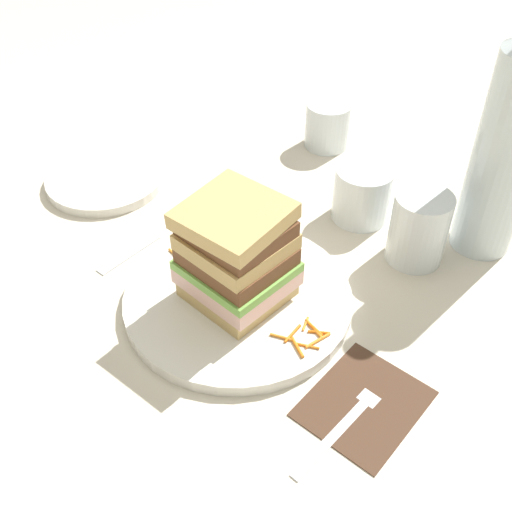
# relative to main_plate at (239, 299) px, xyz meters

# --- Properties ---
(ground_plane) EXTENTS (3.00, 3.00, 0.00)m
(ground_plane) POSITION_rel_main_plate_xyz_m (-0.00, 0.01, -0.01)
(ground_plane) COLOR beige
(main_plate) EXTENTS (0.27, 0.27, 0.02)m
(main_plate) POSITION_rel_main_plate_xyz_m (0.00, 0.00, 0.00)
(main_plate) COLOR white
(main_plate) RESTS_ON ground_plane
(sandwich) EXTENTS (0.11, 0.11, 0.13)m
(sandwich) POSITION_rel_main_plate_xyz_m (0.00, -0.00, 0.07)
(sandwich) COLOR tan
(sandwich) RESTS_ON main_plate
(carrot_shred_0) EXTENTS (0.01, 0.02, 0.00)m
(carrot_shred_0) POSITION_rel_main_plate_xyz_m (-0.10, -0.00, 0.01)
(carrot_shred_0) COLOR orange
(carrot_shred_0) RESTS_ON main_plate
(carrot_shred_1) EXTENTS (0.02, 0.01, 0.00)m
(carrot_shred_1) POSITION_rel_main_plate_xyz_m (-0.11, -0.00, 0.01)
(carrot_shred_1) COLOR orange
(carrot_shred_1) RESTS_ON main_plate
(carrot_shred_2) EXTENTS (0.02, 0.01, 0.00)m
(carrot_shred_2) POSITION_rel_main_plate_xyz_m (-0.08, -0.01, 0.01)
(carrot_shred_2) COLOR orange
(carrot_shred_2) RESTS_ON main_plate
(carrot_shred_3) EXTENTS (0.01, 0.03, 0.00)m
(carrot_shred_3) POSITION_rel_main_plate_xyz_m (-0.09, 0.00, 0.01)
(carrot_shred_3) COLOR orange
(carrot_shred_3) RESTS_ON main_plate
(carrot_shred_4) EXTENTS (0.01, 0.02, 0.00)m
(carrot_shred_4) POSITION_rel_main_plate_xyz_m (-0.07, 0.00, 0.01)
(carrot_shred_4) COLOR orange
(carrot_shred_4) RESTS_ON main_plate
(carrot_shred_5) EXTENTS (0.02, 0.01, 0.00)m
(carrot_shred_5) POSITION_rel_main_plate_xyz_m (-0.09, 0.02, 0.01)
(carrot_shred_5) COLOR orange
(carrot_shred_5) RESTS_ON main_plate
(carrot_shred_6) EXTENTS (0.01, 0.03, 0.00)m
(carrot_shred_6) POSITION_rel_main_plate_xyz_m (0.08, -0.01, 0.01)
(carrot_shred_6) COLOR orange
(carrot_shred_6) RESTS_ON main_plate
(carrot_shred_7) EXTENTS (0.02, 0.02, 0.00)m
(carrot_shred_7) POSITION_rel_main_plate_xyz_m (0.11, 0.01, 0.01)
(carrot_shred_7) COLOR orange
(carrot_shred_7) RESTS_ON main_plate
(carrot_shred_8) EXTENTS (0.01, 0.03, 0.00)m
(carrot_shred_8) POSITION_rel_main_plate_xyz_m (0.11, 0.00, 0.01)
(carrot_shred_8) COLOR orange
(carrot_shred_8) RESTS_ON main_plate
(carrot_shred_9) EXTENTS (0.03, 0.02, 0.00)m
(carrot_shred_9) POSITION_rel_main_plate_xyz_m (0.10, -0.02, 0.01)
(carrot_shred_9) COLOR orange
(carrot_shred_9) RESTS_ON main_plate
(carrot_shred_10) EXTENTS (0.03, 0.01, 0.00)m
(carrot_shred_10) POSITION_rel_main_plate_xyz_m (0.11, -0.01, 0.01)
(carrot_shred_10) COLOR orange
(carrot_shred_10) RESTS_ON main_plate
(carrot_shred_11) EXTENTS (0.02, 0.01, 0.00)m
(carrot_shred_11) POSITION_rel_main_plate_xyz_m (0.08, -0.02, 0.01)
(carrot_shred_11) COLOR orange
(carrot_shred_11) RESTS_ON main_plate
(carrot_shred_12) EXTENTS (0.03, 0.01, 0.00)m
(carrot_shred_12) POSITION_rel_main_plate_xyz_m (0.10, 0.01, 0.01)
(carrot_shred_12) COLOR orange
(carrot_shred_12) RESTS_ON main_plate
(carrot_shred_13) EXTENTS (0.01, 0.02, 0.00)m
(carrot_shred_13) POSITION_rel_main_plate_xyz_m (0.09, 0.01, 0.01)
(carrot_shred_13) COLOR orange
(carrot_shred_13) RESTS_ON main_plate
(carrot_shred_14) EXTENTS (0.02, 0.01, 0.00)m
(carrot_shred_14) POSITION_rel_main_plate_xyz_m (0.10, 0.02, 0.01)
(carrot_shred_14) COLOR orange
(carrot_shred_14) RESTS_ON main_plate
(napkin_dark) EXTENTS (0.10, 0.12, 0.00)m
(napkin_dark) POSITION_rel_main_plate_xyz_m (0.19, -0.02, -0.01)
(napkin_dark) COLOR #4C3323
(napkin_dark) RESTS_ON ground_plane
(fork) EXTENTS (0.02, 0.17, 0.00)m
(fork) POSITION_rel_main_plate_xyz_m (0.19, -0.04, -0.00)
(fork) COLOR silver
(fork) RESTS_ON napkin_dark
(knife) EXTENTS (0.02, 0.20, 0.00)m
(knife) POSITION_rel_main_plate_xyz_m (-0.17, 0.02, -0.01)
(knife) COLOR silver
(knife) RESTS_ON ground_plane
(juice_glass) EXTENTS (0.07, 0.07, 0.09)m
(juice_glass) POSITION_rel_main_plate_xyz_m (0.11, 0.21, 0.03)
(juice_glass) COLOR white
(juice_glass) RESTS_ON ground_plane
(water_bottle) EXTENTS (0.08, 0.08, 0.32)m
(water_bottle) POSITION_rel_main_plate_xyz_m (0.16, 0.29, 0.14)
(water_bottle) COLOR silver
(water_bottle) RESTS_ON ground_plane
(empty_tumbler_0) EXTENTS (0.08, 0.08, 0.08)m
(empty_tumbler_0) POSITION_rel_main_plate_xyz_m (0.01, 0.23, 0.03)
(empty_tumbler_0) COLOR silver
(empty_tumbler_0) RESTS_ON ground_plane
(empty_tumbler_1) EXTENTS (0.07, 0.07, 0.07)m
(empty_tumbler_1) POSITION_rel_main_plate_xyz_m (-0.14, 0.35, 0.03)
(empty_tumbler_1) COLOR silver
(empty_tumbler_1) RESTS_ON ground_plane
(side_plate) EXTENTS (0.17, 0.17, 0.01)m
(side_plate) POSITION_rel_main_plate_xyz_m (-0.32, 0.05, -0.00)
(side_plate) COLOR white
(side_plate) RESTS_ON ground_plane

